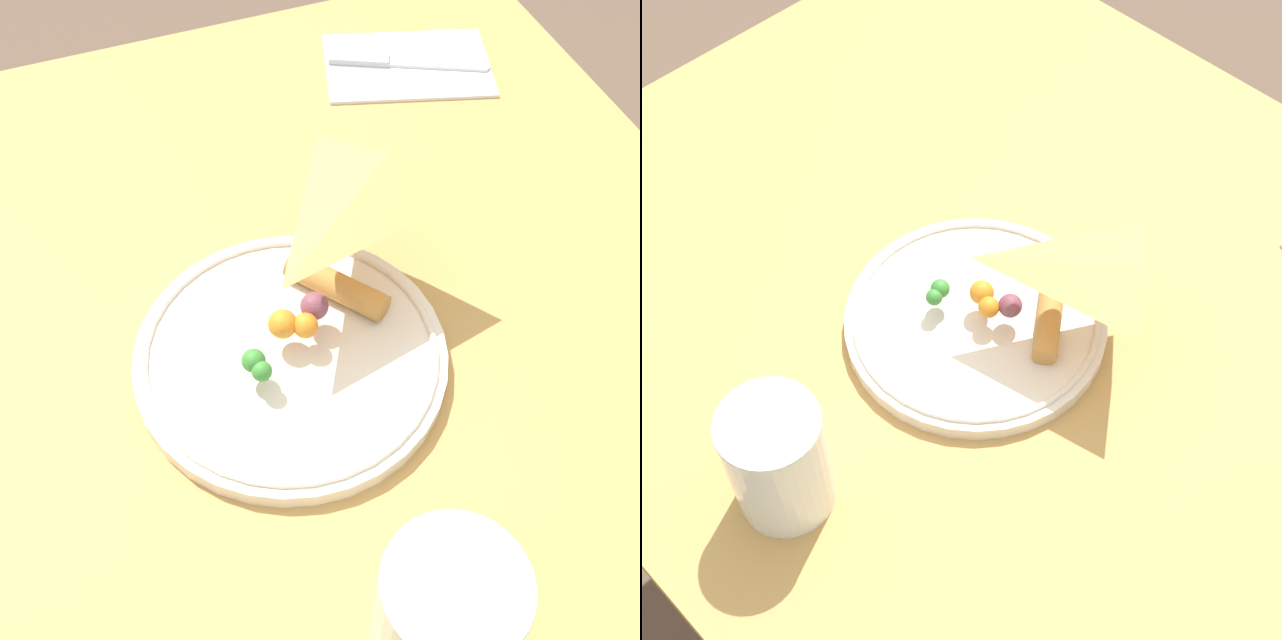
# 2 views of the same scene
# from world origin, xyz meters

# --- Properties ---
(ground_plane) EXTENTS (6.00, 6.00, 0.00)m
(ground_plane) POSITION_xyz_m (0.00, 0.00, 0.00)
(ground_plane) COLOR brown
(dining_table) EXTENTS (0.97, 0.86, 0.70)m
(dining_table) POSITION_xyz_m (0.00, 0.00, 0.60)
(dining_table) COLOR tan
(dining_table) RESTS_ON ground_plane
(plate_pizza) EXTENTS (0.26, 0.26, 0.06)m
(plate_pizza) POSITION_xyz_m (0.05, -0.06, 0.72)
(plate_pizza) COLOR silver
(plate_pizza) RESTS_ON dining_table
(milk_glass) EXTENTS (0.09, 0.09, 0.12)m
(milk_glass) POSITION_xyz_m (0.06, -0.30, 0.76)
(milk_glass) COLOR white
(milk_glass) RESTS_ON dining_table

